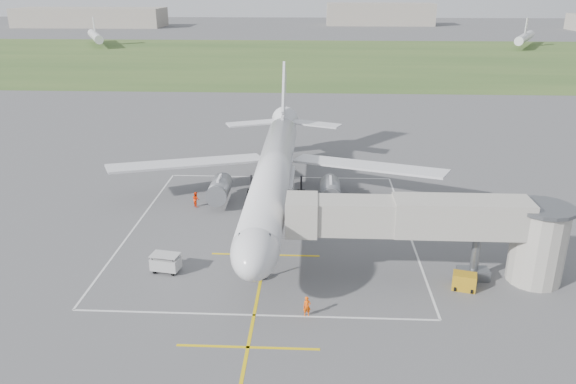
{
  "coord_description": "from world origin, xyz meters",
  "views": [
    {
      "loc": [
        4.38,
        -56.33,
        23.75
      ],
      "look_at": [
        1.79,
        -4.0,
        4.0
      ],
      "focal_mm": 35.0,
      "sensor_mm": 36.0,
      "label": 1
    }
  ],
  "objects_px": {
    "baggage_cart": "(166,263)",
    "jet_bridge": "(451,227)",
    "gpu_unit": "(464,282)",
    "ramp_worker_nose": "(307,306)",
    "airliner": "(274,173)",
    "ramp_worker_wing": "(196,199)"
  },
  "relations": [
    {
      "from": "airliner",
      "to": "gpu_unit",
      "type": "relative_size",
      "value": 22.03
    },
    {
      "from": "baggage_cart",
      "to": "jet_bridge",
      "type": "bearing_deg",
      "value": 10.13
    },
    {
      "from": "gpu_unit",
      "to": "baggage_cart",
      "type": "xyz_separation_m",
      "value": [
        -25.16,
        1.72,
        0.16
      ]
    },
    {
      "from": "airliner",
      "to": "ramp_worker_wing",
      "type": "xyz_separation_m",
      "value": [
        -8.81,
        0.76,
        -3.53
      ]
    },
    {
      "from": "gpu_unit",
      "to": "baggage_cart",
      "type": "height_order",
      "value": "baggage_cart"
    },
    {
      "from": "gpu_unit",
      "to": "jet_bridge",
      "type": "bearing_deg",
      "value": 135.54
    },
    {
      "from": "airliner",
      "to": "ramp_worker_wing",
      "type": "relative_size",
      "value": 27.17
    },
    {
      "from": "baggage_cart",
      "to": "gpu_unit",
      "type": "bearing_deg",
      "value": 5.98
    },
    {
      "from": "jet_bridge",
      "to": "gpu_unit",
      "type": "bearing_deg",
      "value": -59.22
    },
    {
      "from": "baggage_cart",
      "to": "ramp_worker_nose",
      "type": "relative_size",
      "value": 1.63
    },
    {
      "from": "jet_bridge",
      "to": "gpu_unit",
      "type": "height_order",
      "value": "jet_bridge"
    },
    {
      "from": "ramp_worker_nose",
      "to": "airliner",
      "type": "bearing_deg",
      "value": 89.82
    },
    {
      "from": "airliner",
      "to": "ramp_worker_nose",
      "type": "relative_size",
      "value": 29.12
    },
    {
      "from": "jet_bridge",
      "to": "baggage_cart",
      "type": "relative_size",
      "value": 8.94
    },
    {
      "from": "jet_bridge",
      "to": "ramp_worker_nose",
      "type": "relative_size",
      "value": 14.58
    },
    {
      "from": "jet_bridge",
      "to": "ramp_worker_nose",
      "type": "xyz_separation_m",
      "value": [
        -11.71,
        -6.37,
        -3.94
      ]
    },
    {
      "from": "airliner",
      "to": "baggage_cart",
      "type": "distance_m",
      "value": 16.98
    },
    {
      "from": "ramp_worker_nose",
      "to": "ramp_worker_wing",
      "type": "xyz_separation_m",
      "value": [
        -12.82,
        21.38,
        0.06
      ]
    },
    {
      "from": "ramp_worker_nose",
      "to": "ramp_worker_wing",
      "type": "relative_size",
      "value": 0.93
    },
    {
      "from": "ramp_worker_wing",
      "to": "gpu_unit",
      "type": "bearing_deg",
      "value": -161.46
    },
    {
      "from": "baggage_cart",
      "to": "ramp_worker_nose",
      "type": "bearing_deg",
      "value": -17.0
    },
    {
      "from": "ramp_worker_nose",
      "to": "baggage_cart",
      "type": "bearing_deg",
      "value": 141.92
    }
  ]
}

